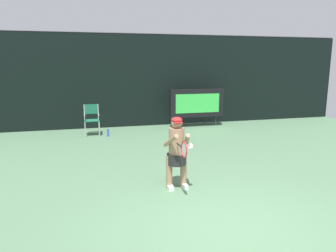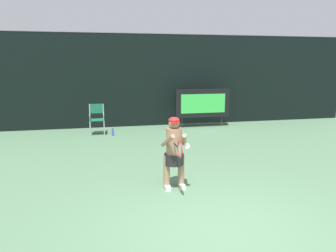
{
  "view_description": "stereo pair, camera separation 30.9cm",
  "coord_description": "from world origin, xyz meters",
  "px_view_note": "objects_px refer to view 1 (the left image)",
  "views": [
    {
      "loc": [
        -2.07,
        -4.15,
        2.5
      ],
      "look_at": [
        -0.21,
        2.96,
        1.05
      ],
      "focal_mm": 34.07,
      "sensor_mm": 36.0,
      "label": 1
    },
    {
      "loc": [
        -1.77,
        -4.22,
        2.5
      ],
      "look_at": [
        -0.21,
        2.96,
        1.05
      ],
      "focal_mm": 34.07,
      "sensor_mm": 36.0,
      "label": 2
    }
  ],
  "objects_px": {
    "water_bottle": "(108,133)",
    "scoreboard": "(197,103)",
    "tennis_player": "(177,150)",
    "umpire_chair": "(92,118)",
    "tennis_racket": "(184,149)"
  },
  "relations": [
    {
      "from": "scoreboard",
      "to": "tennis_player",
      "type": "xyz_separation_m",
      "value": [
        -2.57,
        -5.97,
        -0.15
      ]
    },
    {
      "from": "umpire_chair",
      "to": "tennis_racket",
      "type": "height_order",
      "value": "tennis_racket"
    },
    {
      "from": "scoreboard",
      "to": "water_bottle",
      "type": "distance_m",
      "value": 3.77
    },
    {
      "from": "water_bottle",
      "to": "tennis_racket",
      "type": "distance_m",
      "value": 5.82
    },
    {
      "from": "scoreboard",
      "to": "tennis_racket",
      "type": "relative_size",
      "value": 3.65
    },
    {
      "from": "scoreboard",
      "to": "umpire_chair",
      "type": "relative_size",
      "value": 2.04
    },
    {
      "from": "water_bottle",
      "to": "scoreboard",
      "type": "bearing_deg",
      "value": 13.99
    },
    {
      "from": "umpire_chair",
      "to": "tennis_racket",
      "type": "distance_m",
      "value": 6.24
    },
    {
      "from": "tennis_player",
      "to": "umpire_chair",
      "type": "bearing_deg",
      "value": 105.62
    },
    {
      "from": "scoreboard",
      "to": "umpire_chair",
      "type": "height_order",
      "value": "scoreboard"
    },
    {
      "from": "tennis_player",
      "to": "tennis_racket",
      "type": "relative_size",
      "value": 2.44
    },
    {
      "from": "scoreboard",
      "to": "tennis_racket",
      "type": "xyz_separation_m",
      "value": [
        -2.61,
        -6.56,
        0.03
      ]
    },
    {
      "from": "umpire_chair",
      "to": "tennis_racket",
      "type": "bearing_deg",
      "value": -76.19
    },
    {
      "from": "scoreboard",
      "to": "tennis_player",
      "type": "relative_size",
      "value": 1.5
    },
    {
      "from": "tennis_player",
      "to": "tennis_racket",
      "type": "distance_m",
      "value": 0.62
    }
  ]
}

